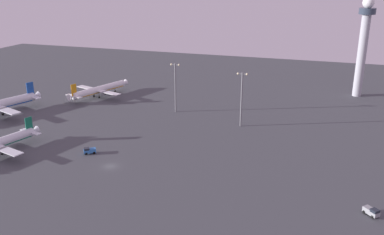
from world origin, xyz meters
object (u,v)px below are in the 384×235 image
object	(u,v)px
cargo_loader	(372,211)
apron_light_central	(242,96)
airplane_taxiway_distant	(99,90)
control_tower	(363,41)
baggage_tractor	(89,151)
apron_light_east	(175,84)

from	to	relation	value
cargo_loader	apron_light_central	xyz separation A→B (m)	(-46.81, 56.37, 11.94)
airplane_taxiway_distant	apron_light_central	size ratio (longest dim) A/B	1.65
control_tower	cargo_loader	xyz separation A→B (m)	(-0.55, -121.27, -27.10)
baggage_tractor	apron_light_central	distance (m)	64.03
control_tower	baggage_tractor	distance (m)	145.42
airplane_taxiway_distant	cargo_loader	bearing A→B (deg)	-13.60
control_tower	apron_light_east	bearing A→B (deg)	-145.26
control_tower	apron_light_central	world-z (taller)	control_tower
apron_light_central	control_tower	bearing A→B (deg)	53.88
airplane_taxiway_distant	apron_light_east	xyz separation A→B (m)	(46.28, -10.66, 9.30)
control_tower	apron_light_central	bearing A→B (deg)	-126.12
cargo_loader	baggage_tractor	bearing A→B (deg)	-52.78
airplane_taxiway_distant	baggage_tractor	size ratio (longest dim) A/B	8.30
apron_light_central	apron_light_east	xyz separation A→B (m)	(-32.40, 9.59, -0.11)
baggage_tractor	cargo_loader	distance (m)	91.51
baggage_tractor	control_tower	bearing A→B (deg)	-75.96
control_tower	baggage_tractor	world-z (taller)	control_tower
baggage_tractor	apron_light_central	world-z (taller)	apron_light_central
cargo_loader	apron_light_central	distance (m)	74.24
control_tower	cargo_loader	distance (m)	124.26
apron_light_central	apron_light_east	bearing A→B (deg)	163.51
cargo_loader	apron_light_east	xyz separation A→B (m)	(-79.20, 65.96, 11.83)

